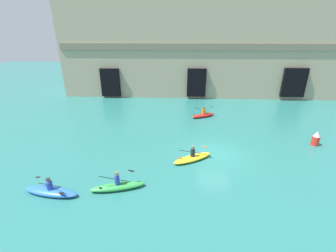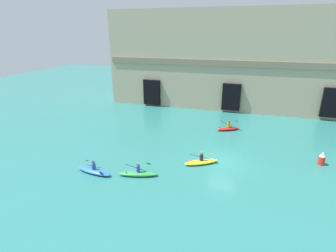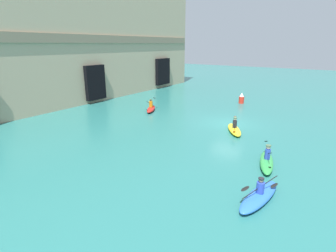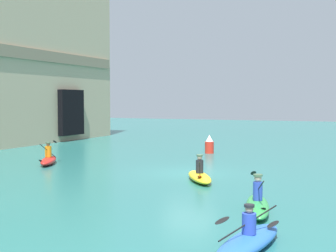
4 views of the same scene
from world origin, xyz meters
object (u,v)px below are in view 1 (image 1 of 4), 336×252
(kayak_red, at_px, (203,115))
(kayak_blue, at_px, (51,191))
(kayak_green, at_px, (118,186))
(kayak_yellow, at_px, (192,158))
(marker_buoy, at_px, (316,139))

(kayak_red, xyz_separation_m, kayak_blue, (-9.91, -13.58, -0.04))
(kayak_green, xyz_separation_m, kayak_yellow, (4.57, 3.59, -0.01))
(kayak_red, distance_m, marker_buoy, 10.72)
(kayak_red, xyz_separation_m, marker_buoy, (8.67, -6.30, 0.30))
(kayak_red, height_order, kayak_yellow, kayak_red)
(kayak_blue, height_order, kayak_yellow, kayak_yellow)
(kayak_yellow, relative_size, marker_buoy, 2.52)
(kayak_green, relative_size, kayak_yellow, 1.06)
(kayak_blue, xyz_separation_m, marker_buoy, (18.57, 7.28, 0.35))
(kayak_green, bearing_deg, kayak_red, 49.34)
(kayak_blue, distance_m, marker_buoy, 19.95)
(kayak_red, relative_size, kayak_blue, 0.83)
(kayak_green, height_order, kayak_blue, kayak_green)
(kayak_blue, relative_size, marker_buoy, 2.76)
(kayak_yellow, distance_m, marker_buoy, 10.72)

